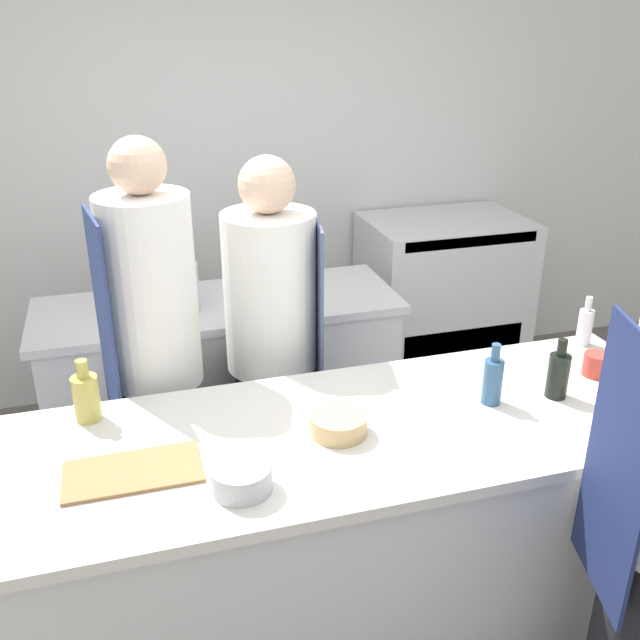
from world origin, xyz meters
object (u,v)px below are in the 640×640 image
at_px(oven_range, 441,301).
at_px(stockpot, 170,289).
at_px(bottle_olive_oil, 493,380).
at_px(bowl_mixing_large, 241,478).
at_px(bottle_cooking_oil, 585,326).
at_px(bowl_prep_small, 338,424).
at_px(bottle_wine, 558,374).
at_px(chef_at_stove, 273,352).
at_px(bottle_vinegar, 86,396).
at_px(chef_at_pass_far, 157,362).
at_px(cup, 596,364).

distance_m(oven_range, stockpot, 1.82).
relative_size(bottle_olive_oil, bowl_mixing_large, 1.26).
bearing_deg(bottle_olive_oil, bottle_cooking_oil, 27.90).
distance_m(bottle_cooking_oil, bowl_prep_small, 1.25).
bearing_deg(bottle_wine, bottle_cooking_oil, 44.03).
height_order(chef_at_stove, bottle_olive_oil, chef_at_stove).
bearing_deg(oven_range, bowl_prep_small, -124.99).
relative_size(oven_range, bottle_vinegar, 4.60).
bearing_deg(chef_at_stove, oven_range, 138.03).
relative_size(bottle_olive_oil, bottle_wine, 1.01).
bearing_deg(chef_at_pass_far, bottle_cooking_oil, -109.43).
bearing_deg(bottle_cooking_oil, bowl_prep_small, -163.28).
bearing_deg(bottle_vinegar, stockpot, 67.30).
height_order(bottle_olive_oil, bowl_mixing_large, bottle_olive_oil).
xyz_separation_m(chef_at_stove, chef_at_pass_far, (-0.49, -0.09, 0.07)).
bearing_deg(bottle_olive_oil, bottle_wine, -5.96).
height_order(bottle_vinegar, cup, bottle_vinegar).
relative_size(chef_at_stove, chef_at_pass_far, 0.94).
xyz_separation_m(bowl_prep_small, stockpot, (-0.43, 1.20, 0.08)).
distance_m(chef_at_stove, stockpot, 0.60).
bearing_deg(stockpot, bottle_wine, -43.41).
bearing_deg(bottle_wine, cup, 22.66).
bearing_deg(bottle_vinegar, bottle_olive_oil, -11.90).
distance_m(chef_at_pass_far, bottle_cooking_oil, 1.76).
bearing_deg(chef_at_pass_far, stockpot, -20.88).
distance_m(chef_at_stove, chef_at_pass_far, 0.50).
xyz_separation_m(bottle_vinegar, bowl_prep_small, (0.79, -0.33, -0.05)).
relative_size(oven_range, bottle_wine, 4.55).
distance_m(bottle_olive_oil, bowl_prep_small, 0.59).
xyz_separation_m(bottle_olive_oil, cup, (0.49, 0.07, -0.05)).
height_order(oven_range, bottle_cooking_oil, bottle_cooking_oil).
bearing_deg(oven_range, cup, -95.80).
xyz_separation_m(bottle_cooking_oil, bowl_mixing_large, (-1.56, -0.56, -0.04)).
height_order(bottle_vinegar, bowl_mixing_large, bottle_vinegar).
bearing_deg(bottle_vinegar, chef_at_pass_far, 53.88).
distance_m(oven_range, bottle_olive_oil, 1.91).
bearing_deg(bottle_wine, bottle_olive_oil, 174.04).
bearing_deg(chef_at_stove, stockpot, -128.65).
height_order(bottle_olive_oil, cup, bottle_olive_oil).
relative_size(chef_at_stove, cup, 17.40).
relative_size(bottle_olive_oil, bottle_vinegar, 1.03).
distance_m(bottle_wine, stockpot, 1.74).
relative_size(chef_at_stove, bottle_wine, 7.30).
relative_size(bottle_vinegar, bottle_wine, 0.99).
height_order(bottle_cooking_oil, cup, bottle_cooking_oil).
bearing_deg(cup, bottle_olive_oil, -171.43).
height_order(bottle_olive_oil, bottle_vinegar, bottle_olive_oil).
xyz_separation_m(chef_at_pass_far, stockpot, (0.11, 0.53, 0.10)).
distance_m(chef_at_pass_far, cup, 1.71).
height_order(bottle_cooking_oil, bowl_mixing_large, bottle_cooking_oil).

